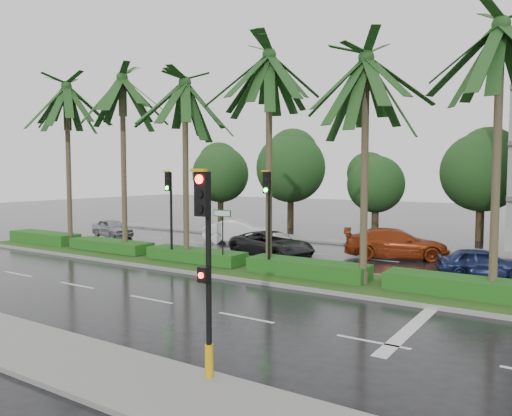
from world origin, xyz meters
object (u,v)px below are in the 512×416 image
Objects in this scene: signal_near at (206,265)px; signal_median_left at (170,202)px; car_red at (396,244)px; car_blue at (482,263)px; street_sign at (222,224)px; car_silver at (112,228)px; car_darkgrey at (272,244)px; car_white at (239,232)px.

signal_median_left reaches higher than signal_near.
signal_near is at bearing 163.59° from car_red.
car_blue is at bearing -141.69° from car_red.
street_sign is (-7.00, 9.87, -0.38)m from signal_near.
signal_median_left is (-10.00, 9.69, 0.49)m from signal_near.
car_blue is (4.50, -2.64, -0.15)m from car_red.
signal_near is 13.93m from signal_median_left.
signal_near is 12.11m from street_sign.
car_silver is (-13.45, 5.32, -1.49)m from street_sign.
car_red is 5.22m from car_blue.
signal_median_left is 1.21× the size of car_blue.
car_silver is 13.49m from car_darkgrey.
car_white is (-4.50, 7.74, -1.40)m from street_sign.
signal_median_left reaches higher than car_red.
signal_median_left is 3.13m from street_sign.
street_sign is 0.49× the size of car_red.
car_silver is 1.02× the size of car_blue.
car_white is at bearing 120.18° from street_sign.
signal_near is 21.11m from car_white.
car_red is at bearing -44.08° from car_darkgrey.
car_darkgrey is (0.00, 4.28, -1.44)m from street_sign.
street_sign is at bearing 3.47° from signal_median_left.
signal_median_left is 1.68× the size of street_sign.
street_sign reaches higher than car_white.
car_white is (8.95, 2.42, 0.10)m from car_silver.
car_darkgrey is (4.50, -3.46, -0.04)m from car_white.
car_white is 14.78m from car_blue.
car_white is 0.90× the size of car_darkgrey.
signal_near reaches higher than car_red.
car_blue is at bearing 21.34° from signal_median_left.
street_sign is 0.70× the size of car_silver.
signal_near reaches higher than car_silver.
signal_near is at bearing -114.31° from car_silver.
street_sign reaches higher than car_red.
street_sign is at bearing 122.53° from car_red.
car_darkgrey is at bearing -149.52° from car_white.
car_blue is (14.50, -2.84, -0.11)m from car_white.
signal_median_left is at bearing 168.78° from car_white.
signal_median_left is at bearing 110.89° from car_red.
car_white is at bearing 67.72° from car_darkgrey.
car_silver is at bearing 83.18° from car_white.
signal_near is 25.54m from car_silver.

